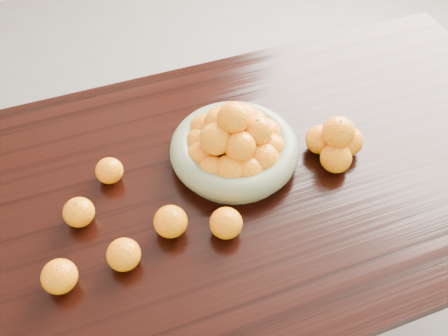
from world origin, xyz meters
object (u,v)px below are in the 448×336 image
object	(u,v)px
dining_table	(220,202)
fruit_bowl	(235,144)
orange_pyramid	(336,142)
loose_orange_0	(79,212)

from	to	relation	value
dining_table	fruit_bowl	world-z (taller)	fruit_bowl
orange_pyramid	loose_orange_0	xyz separation A→B (m)	(-0.70, 0.02, -0.02)
fruit_bowl	loose_orange_0	world-z (taller)	fruit_bowl
fruit_bowl	orange_pyramid	world-z (taller)	fruit_bowl
fruit_bowl	loose_orange_0	size ratio (longest dim) A/B	4.53
dining_table	loose_orange_0	xyz separation A→B (m)	(-0.37, 0.00, 0.13)
dining_table	fruit_bowl	xyz separation A→B (m)	(0.07, 0.07, 0.15)
dining_table	orange_pyramid	distance (m)	0.36
dining_table	orange_pyramid	bearing A→B (deg)	-3.38
orange_pyramid	fruit_bowl	bearing A→B (deg)	161.70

